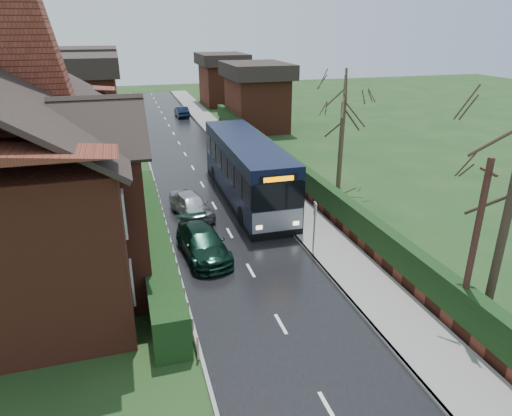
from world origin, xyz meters
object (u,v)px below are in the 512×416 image
object	(u,v)px
brick_house	(24,174)
bus	(247,170)
car_silver	(191,205)
telegraph_pole	(473,250)
bus_stop_sign	(315,220)
car_green	(203,243)

from	to	relation	value
brick_house	bus	xyz separation A→B (m)	(10.93, 5.88, -2.55)
car_silver	brick_house	bearing A→B (deg)	-163.82
telegraph_pole	bus_stop_sign	bearing A→B (deg)	119.05
brick_house	car_silver	bearing A→B (deg)	29.58
brick_house	bus_stop_sign	world-z (taller)	brick_house
brick_house	bus_stop_sign	size ratio (longest dim) A/B	5.58
car_green	bus_stop_sign	bearing A→B (deg)	-20.07
car_silver	telegraph_pole	world-z (taller)	telegraph_pole
brick_house	bus_stop_sign	xyz separation A→B (m)	(11.97, -2.07, -2.65)
car_silver	bus_stop_sign	size ratio (longest dim) A/B	1.48
bus	telegraph_pole	distance (m)	15.27
brick_house	car_green	xyz separation A→B (m)	(7.01, -0.78, -3.72)
car_green	brick_house	bearing A→B (deg)	168.23
car_green	bus_stop_sign	xyz separation A→B (m)	(4.96, -1.29, 1.07)
telegraph_pole	car_green	bearing A→B (deg)	141.29
brick_house	bus	size ratio (longest dim) A/B	1.20
brick_house	car_silver	world-z (taller)	brick_house
bus	car_green	distance (m)	7.81
bus	telegraph_pole	size ratio (longest dim) A/B	1.92
car_green	bus_stop_sign	world-z (taller)	bus_stop_sign
car_silver	telegraph_pole	size ratio (longest dim) A/B	0.61
car_silver	bus_stop_sign	bearing A→B (deg)	-65.93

